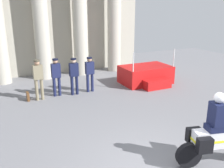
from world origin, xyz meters
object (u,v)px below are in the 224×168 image
Objects in this scene: motorcycle_with_rider at (215,135)px; officer_in_row_3 at (90,72)px; reviewing_stand at (146,75)px; briefcase_on_ground at (28,96)px; officer_in_row_2 at (74,74)px; officer_in_row_0 at (38,77)px; officer_in_row_1 at (56,74)px.

officer_in_row_3 is at bearing 111.53° from motorcycle_with_rider.
briefcase_on_ground is at bearing 179.62° from reviewing_stand.
officer_in_row_2 is at bearing 118.24° from motorcycle_with_rider.
reviewing_stand reaches higher than briefcase_on_ground.
motorcycle_with_rider reaches higher than officer_in_row_0.
officer_in_row_0 is 4.77× the size of briefcase_on_ground.
officer_in_row_1 reaches higher than officer_in_row_3.
reviewing_stand is 4.62m from officer_in_row_1.
motorcycle_with_rider is (1.53, -6.47, -0.18)m from officer_in_row_2.
officer_in_row_2 is 6.65m from motorcycle_with_rider.
motorcycle_with_rider reaches higher than officer_in_row_1.
briefcase_on_ground is at bearing -17.94° from officer_in_row_0.
briefcase_on_ground is at bearing 133.08° from motorcycle_with_rider.
officer_in_row_0 is at bearing -178.94° from reviewing_stand.
officer_in_row_0 is 7.15m from motorcycle_with_rider.
officer_in_row_2 is (-3.83, -0.09, 0.55)m from reviewing_stand.
reviewing_stand is 1.45× the size of officer_in_row_0.
officer_in_row_3 is (0.77, 0.10, -0.02)m from officer_in_row_2.
officer_in_row_2 is at bearing -178.71° from reviewing_stand.
officer_in_row_3 reaches higher than briefcase_on_ground.
reviewing_stand is 6.90× the size of briefcase_on_ground.
officer_in_row_3 is at bearing 175.68° from officer_in_row_1.
reviewing_stand is 1.54× the size of officer_in_row_3.
motorcycle_with_rider is at bearing -109.39° from reviewing_stand.
motorcycle_with_rider is (-2.31, -6.56, 0.37)m from reviewing_stand.
officer_in_row_1 is at bearing -14.47° from officer_in_row_2.
officer_in_row_3 is at bearing -0.55° from briefcase_on_ground.
officer_in_row_0 is 0.80m from officer_in_row_1.
motorcycle_with_rider is 7.50m from briefcase_on_ground.
briefcase_on_ground is at bearing -5.13° from officer_in_row_2.
officer_in_row_1 is 1.01× the size of officer_in_row_2.
motorcycle_with_rider is at bearing 107.34° from officer_in_row_1.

